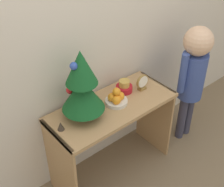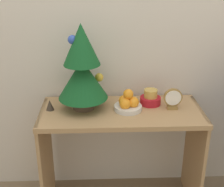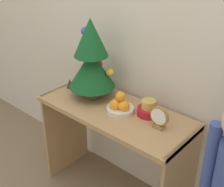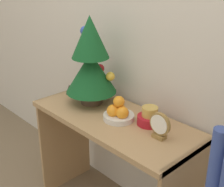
{
  "view_description": "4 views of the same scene",
  "coord_description": "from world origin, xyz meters",
  "px_view_note": "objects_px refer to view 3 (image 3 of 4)",
  "views": [
    {
      "loc": [
        -1.19,
        -1.19,
        2.17
      ],
      "look_at": [
        -0.04,
        0.18,
        0.86
      ],
      "focal_mm": 50.0,
      "sensor_mm": 36.0,
      "label": 1
    },
    {
      "loc": [
        -0.12,
        -1.51,
        1.57
      ],
      "look_at": [
        -0.06,
        0.19,
        0.84
      ],
      "focal_mm": 50.0,
      "sensor_mm": 36.0,
      "label": 2
    },
    {
      "loc": [
        1.09,
        -1.05,
        1.71
      ],
      "look_at": [
        0.01,
        0.18,
        0.84
      ],
      "focal_mm": 50.0,
      "sensor_mm": 36.0,
      "label": 3
    },
    {
      "loc": [
        1.13,
        -0.85,
        1.5
      ],
      "look_at": [
        0.03,
        0.18,
        0.88
      ],
      "focal_mm": 50.0,
      "sensor_mm": 36.0,
      "label": 4
    }
  ],
  "objects_px": {
    "fruit_bowl": "(120,105)",
    "figurine": "(70,83)",
    "mini_tree": "(91,59)",
    "desk_clock": "(159,118)",
    "singing_bowl": "(148,109)"
  },
  "relations": [
    {
      "from": "mini_tree",
      "to": "singing_bowl",
      "type": "height_order",
      "value": "mini_tree"
    },
    {
      "from": "figurine",
      "to": "desk_clock",
      "type": "bearing_deg",
      "value": -1.06
    },
    {
      "from": "fruit_bowl",
      "to": "desk_clock",
      "type": "distance_m",
      "value": 0.28
    },
    {
      "from": "fruit_bowl",
      "to": "figurine",
      "type": "relative_size",
      "value": 2.61
    },
    {
      "from": "singing_bowl",
      "to": "figurine",
      "type": "relative_size",
      "value": 2.03
    },
    {
      "from": "singing_bowl",
      "to": "figurine",
      "type": "height_order",
      "value": "singing_bowl"
    },
    {
      "from": "desk_clock",
      "to": "figurine",
      "type": "relative_size",
      "value": 2.07
    },
    {
      "from": "singing_bowl",
      "to": "fruit_bowl",
      "type": "bearing_deg",
      "value": -151.86
    },
    {
      "from": "mini_tree",
      "to": "fruit_bowl",
      "type": "xyz_separation_m",
      "value": [
        0.27,
        -0.04,
        -0.22
      ]
    },
    {
      "from": "mini_tree",
      "to": "desk_clock",
      "type": "relative_size",
      "value": 3.92
    },
    {
      "from": "mini_tree",
      "to": "desk_clock",
      "type": "distance_m",
      "value": 0.59
    },
    {
      "from": "mini_tree",
      "to": "fruit_bowl",
      "type": "relative_size",
      "value": 3.11
    },
    {
      "from": "singing_bowl",
      "to": "desk_clock",
      "type": "distance_m",
      "value": 0.15
    },
    {
      "from": "fruit_bowl",
      "to": "desk_clock",
      "type": "relative_size",
      "value": 1.26
    },
    {
      "from": "mini_tree",
      "to": "figurine",
      "type": "height_order",
      "value": "mini_tree"
    }
  ]
}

